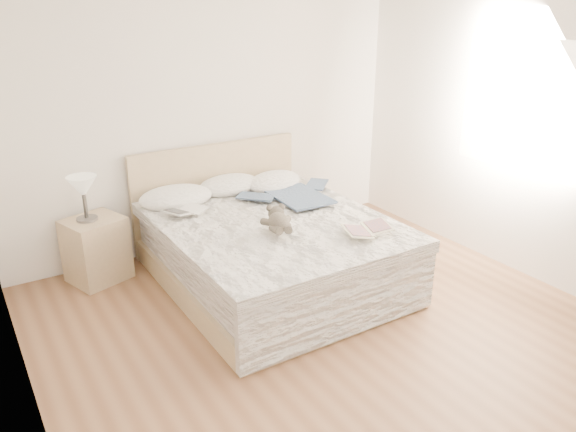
{
  "coord_description": "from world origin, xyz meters",
  "views": [
    {
      "loc": [
        -2.17,
        -2.6,
        2.31
      ],
      "look_at": [
        0.11,
        1.05,
        0.62
      ],
      "focal_mm": 35.0,
      "sensor_mm": 36.0,
      "label": 1
    }
  ],
  "objects_px": {
    "childrens_book": "(367,230)",
    "nightstand": "(96,250)",
    "table_lamp": "(83,189)",
    "photo_book": "(185,211)",
    "bed": "(268,248)",
    "teddy_bear": "(279,229)"
  },
  "relations": [
    {
      "from": "bed",
      "to": "nightstand",
      "type": "distance_m",
      "value": 1.48
    },
    {
      "from": "photo_book",
      "to": "childrens_book",
      "type": "xyz_separation_m",
      "value": [
        1.04,
        -1.12,
        0.0
      ]
    },
    {
      "from": "childrens_book",
      "to": "teddy_bear",
      "type": "height_order",
      "value": "teddy_bear"
    },
    {
      "from": "bed",
      "to": "teddy_bear",
      "type": "distance_m",
      "value": 0.54
    },
    {
      "from": "nightstand",
      "to": "photo_book",
      "type": "relative_size",
      "value": 1.73
    },
    {
      "from": "bed",
      "to": "childrens_book",
      "type": "xyz_separation_m",
      "value": [
        0.47,
        -0.73,
        0.32
      ]
    },
    {
      "from": "childrens_book",
      "to": "table_lamp",
      "type": "bearing_deg",
      "value": 157.76
    },
    {
      "from": "bed",
      "to": "childrens_book",
      "type": "distance_m",
      "value": 0.93
    },
    {
      "from": "nightstand",
      "to": "photo_book",
      "type": "height_order",
      "value": "photo_book"
    },
    {
      "from": "nightstand",
      "to": "photo_book",
      "type": "bearing_deg",
      "value": -31.37
    },
    {
      "from": "teddy_bear",
      "to": "bed",
      "type": "bearing_deg",
      "value": 87.74
    },
    {
      "from": "photo_book",
      "to": "bed",
      "type": "bearing_deg",
      "value": -60.45
    },
    {
      "from": "bed",
      "to": "photo_book",
      "type": "height_order",
      "value": "bed"
    },
    {
      "from": "table_lamp",
      "to": "photo_book",
      "type": "distance_m",
      "value": 0.85
    },
    {
      "from": "nightstand",
      "to": "childrens_book",
      "type": "height_order",
      "value": "childrens_book"
    },
    {
      "from": "bed",
      "to": "childrens_book",
      "type": "bearing_deg",
      "value": -57.59
    },
    {
      "from": "table_lamp",
      "to": "nightstand",
      "type": "bearing_deg",
      "value": -11.58
    },
    {
      "from": "childrens_book",
      "to": "nightstand",
      "type": "bearing_deg",
      "value": 157.28
    },
    {
      "from": "bed",
      "to": "table_lamp",
      "type": "height_order",
      "value": "bed"
    },
    {
      "from": "nightstand",
      "to": "table_lamp",
      "type": "xyz_separation_m",
      "value": [
        -0.04,
        0.01,
        0.55
      ]
    },
    {
      "from": "photo_book",
      "to": "table_lamp",
      "type": "bearing_deg",
      "value": 123.19
    },
    {
      "from": "nightstand",
      "to": "childrens_book",
      "type": "bearing_deg",
      "value": -41.84
    }
  ]
}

